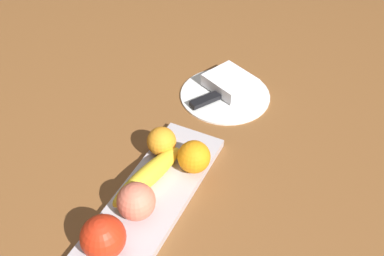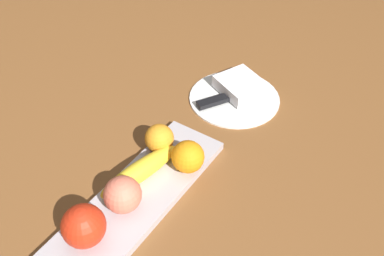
% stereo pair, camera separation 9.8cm
% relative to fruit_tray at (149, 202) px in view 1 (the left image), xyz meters
% --- Properties ---
extents(ground_plane, '(2.40, 2.40, 0.00)m').
position_rel_fruit_tray_xyz_m(ground_plane, '(0.04, 0.04, -0.01)').
color(ground_plane, brown).
extents(fruit_tray, '(0.43, 0.13, 0.02)m').
position_rel_fruit_tray_xyz_m(fruit_tray, '(0.00, 0.00, 0.00)').
color(fruit_tray, '#B8B0B5').
rests_on(fruit_tray, ground_plane).
extents(apple, '(0.08, 0.08, 0.08)m').
position_rel_fruit_tray_xyz_m(apple, '(-0.13, 0.01, 0.05)').
color(apple, red).
rests_on(apple, fruit_tray).
extents(banana, '(0.19, 0.08, 0.04)m').
position_rel_fruit_tray_xyz_m(banana, '(0.03, 0.02, 0.03)').
color(banana, yellow).
rests_on(banana, fruit_tray).
extents(orange_near_apple, '(0.07, 0.07, 0.07)m').
position_rel_fruit_tray_xyz_m(orange_near_apple, '(0.11, -0.04, 0.04)').
color(orange_near_apple, orange).
rests_on(orange_near_apple, fruit_tray).
extents(orange_near_banana, '(0.06, 0.06, 0.06)m').
position_rel_fruit_tray_xyz_m(orange_near_banana, '(0.12, 0.04, 0.04)').
color(orange_near_banana, orange).
rests_on(orange_near_banana, fruit_tray).
extents(peach, '(0.07, 0.07, 0.07)m').
position_rel_fruit_tray_xyz_m(peach, '(-0.04, 0.00, 0.04)').
color(peach, '#E47157').
rests_on(peach, fruit_tray).
extents(dinner_plate, '(0.22, 0.22, 0.01)m').
position_rel_fruit_tray_xyz_m(dinner_plate, '(0.38, 0.00, -0.00)').
color(dinner_plate, white).
rests_on(dinner_plate, ground_plane).
extents(folded_napkin, '(0.13, 0.14, 0.03)m').
position_rel_fruit_tray_xyz_m(folded_napkin, '(0.41, -0.00, 0.02)').
color(folded_napkin, white).
rests_on(folded_napkin, dinner_plate).
extents(knife, '(0.17, 0.11, 0.01)m').
position_rel_fruit_tray_xyz_m(knife, '(0.34, 0.02, 0.01)').
color(knife, silver).
rests_on(knife, dinner_plate).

